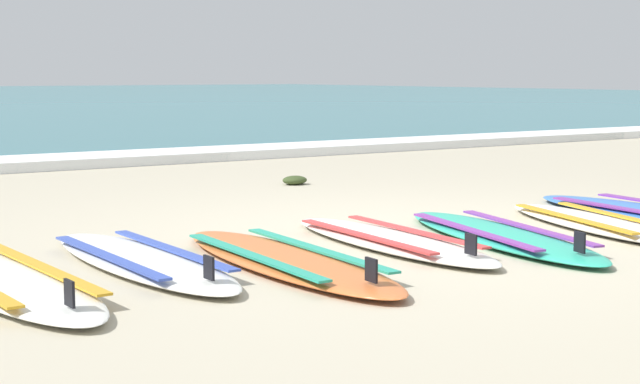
{
  "coord_description": "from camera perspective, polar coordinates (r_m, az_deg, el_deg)",
  "views": [
    {
      "loc": [
        -3.83,
        -4.7,
        1.01
      ],
      "look_at": [
        -0.37,
        0.45,
        0.25
      ],
      "focal_mm": 54.82,
      "sensor_mm": 36.0,
      "label": 1
    }
  ],
  "objects": [
    {
      "name": "wave_foam_strip",
      "position": [
        11.05,
        -13.49,
        1.82
      ],
      "size": [
        80.0,
        0.95,
        0.11
      ],
      "primitive_type": "cube",
      "color": "white",
      "rests_on": "ground"
    },
    {
      "name": "surfboard_6",
      "position": [
        5.98,
        10.44,
        -2.5
      ],
      "size": [
        0.98,
        2.13,
        0.18
      ],
      "color": "#2DB793",
      "rests_on": "ground"
    },
    {
      "name": "surfboard_7",
      "position": [
        6.62,
        15.78,
        -1.75
      ],
      "size": [
        0.97,
        1.97,
        0.18
      ],
      "color": "white",
      "rests_on": "ground"
    },
    {
      "name": "surfboard_4",
      "position": [
        5.13,
        -2.07,
        -3.96
      ],
      "size": [
        0.65,
        2.13,
        0.18
      ],
      "color": "orange",
      "rests_on": "ground"
    },
    {
      "name": "surfboard_2",
      "position": [
        4.86,
        -17.99,
        -4.92
      ],
      "size": [
        0.61,
        2.13,
        0.18
      ],
      "color": "silver",
      "rests_on": "ground"
    },
    {
      "name": "surfboard_3",
      "position": [
        5.2,
        -10.44,
        -3.93
      ],
      "size": [
        0.5,
        1.99,
        0.18
      ],
      "color": "silver",
      "rests_on": "ground"
    },
    {
      "name": "seaweed_clump_near_shoreline",
      "position": [
        8.87,
        -1.48,
        0.7
      ],
      "size": [
        0.23,
        0.19,
        0.08
      ],
      "primitive_type": "ellipsoid",
      "color": "#384723",
      "rests_on": "ground"
    },
    {
      "name": "surfboard_5",
      "position": [
        5.74,
        4.05,
        -2.81
      ],
      "size": [
        0.6,
        1.95,
        0.18
      ],
      "color": "silver",
      "rests_on": "ground"
    },
    {
      "name": "ground_plane",
      "position": [
        6.15,
        5.2,
        -2.5
      ],
      "size": [
        80.0,
        80.0,
        0.0
      ],
      "primitive_type": "plane",
      "color": "#B7AD93"
    }
  ]
}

